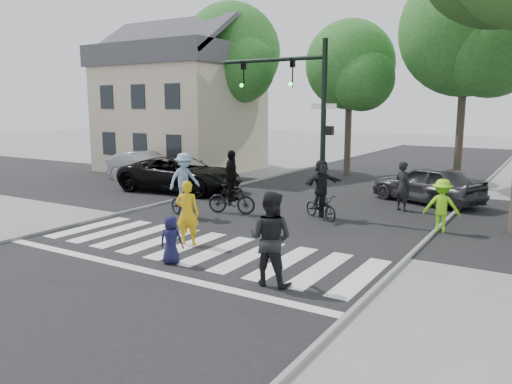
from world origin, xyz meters
TOP-DOWN VIEW (x-y plane):
  - ground at (0.00, 0.00)m, footprint 120.00×120.00m
  - road_stem at (0.00, 5.00)m, footprint 10.00×70.00m
  - road_cross at (0.00, 8.00)m, footprint 70.00×10.00m
  - curb_left at (-5.05, 5.00)m, footprint 0.10×70.00m
  - curb_right at (5.05, 5.00)m, footprint 0.10×70.00m
  - crosswalk at (0.00, 0.66)m, footprint 10.00×3.85m
  - traffic_signal at (0.35, 6.20)m, footprint 4.45×0.29m
  - bg_tree_0 at (-13.74, 16.00)m, footprint 5.46×5.20m
  - bg_tree_1 at (-8.70, 15.48)m, footprint 6.09×5.80m
  - bg_tree_2 at (-1.76, 16.62)m, footprint 5.04×4.80m
  - bg_tree_3 at (4.31, 15.27)m, footprint 6.30×6.00m
  - house at (-11.49, 13.98)m, footprint 8.40×8.10m
  - pedestrian_woman at (-0.54, 1.08)m, footprint 0.77×0.65m
  - pedestrian_child at (0.20, -0.47)m, footprint 0.68×0.54m
  - pedestrian_adult at (2.97, -0.45)m, footprint 1.06×0.86m
  - cyclist_left at (-2.86, 3.75)m, footprint 1.87×1.30m
  - cyclist_mid at (-1.80, 5.08)m, footprint 1.81×1.14m
  - cyclist_right at (1.29, 5.95)m, footprint 1.68×1.55m
  - car_suv at (-6.34, 7.74)m, footprint 5.91×3.16m
  - car_silver at (-9.76, 8.97)m, footprint 4.84×2.37m
  - car_grey at (3.69, 10.77)m, footprint 4.84×3.40m
  - bystander_hivis at (5.16, 6.19)m, footprint 1.15×0.78m
  - bystander_dark at (3.29, 8.72)m, footprint 0.80×0.70m

SIDE VIEW (x-z plane):
  - ground at x=0.00m, z-range 0.00..0.00m
  - road_stem at x=0.00m, z-range 0.00..0.01m
  - road_cross at x=0.00m, z-range 0.00..0.01m
  - crosswalk at x=0.00m, z-range 0.00..0.01m
  - curb_left at x=-5.05m, z-range 0.00..0.10m
  - curb_right at x=5.05m, z-range 0.00..0.10m
  - pedestrian_child at x=0.20m, z-range 0.00..1.20m
  - car_silver at x=-9.76m, z-range 0.00..1.53m
  - car_grey at x=3.69m, z-range 0.00..1.53m
  - car_suv at x=-6.34m, z-range 0.00..1.58m
  - bystander_hivis at x=5.16m, z-range 0.00..1.64m
  - pedestrian_woman at x=-0.54m, z-range 0.00..1.81m
  - cyclist_right at x=1.29m, z-range -0.11..1.93m
  - bystander_dark at x=3.29m, z-range 0.00..1.84m
  - cyclist_mid at x=-1.80m, z-range -0.20..2.07m
  - cyclist_left at x=-2.86m, z-range -0.15..2.09m
  - pedestrian_adult at x=2.97m, z-range 0.00..2.05m
  - house at x=-11.49m, z-range -0.61..8.21m
  - traffic_signal at x=0.35m, z-range 0.90..6.90m
  - bg_tree_2 at x=-1.76m, z-range 1.58..9.98m
  - bg_tree_0 at x=-13.74m, z-range 1.66..10.63m
  - bg_tree_1 at x=-8.70m, z-range 1.75..11.55m
  - bg_tree_3 at x=4.31m, z-range 1.84..12.04m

